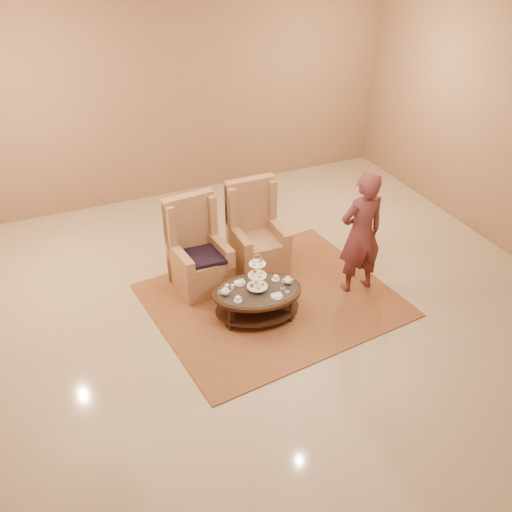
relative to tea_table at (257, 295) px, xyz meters
name	(u,v)px	position (x,y,z in m)	size (l,w,h in m)	color
ground	(270,314)	(0.18, -0.04, -0.35)	(8.00, 8.00, 0.00)	tan
ceiling	(270,314)	(0.18, -0.04, -0.35)	(8.00, 8.00, 0.02)	silver
wall_back	(174,98)	(0.18, 3.96, 1.40)	(8.00, 0.04, 3.50)	#986E53
rug	(272,300)	(0.33, 0.23, -0.34)	(3.43, 2.97, 0.02)	#996436
tea_table	(257,295)	(0.00, 0.00, 0.00)	(1.29, 1.00, 0.97)	black
armchair_left	(198,257)	(-0.46, 1.01, 0.09)	(0.79, 0.81, 1.32)	#AA7650
armchair_right	(256,240)	(0.46, 1.11, 0.10)	(0.72, 0.75, 1.34)	#AA7650
person	(361,234)	(1.52, 0.03, 0.53)	(0.65, 0.42, 1.77)	#572528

